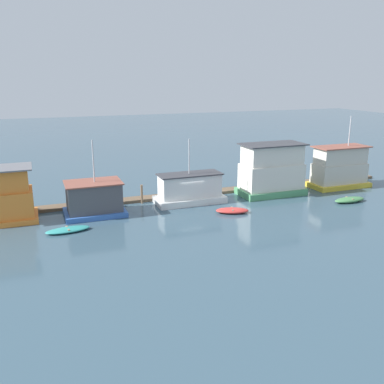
{
  "coord_description": "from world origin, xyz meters",
  "views": [
    {
      "loc": [
        -14.53,
        -39.48,
        12.7
      ],
      "look_at": [
        0.0,
        -1.0,
        1.4
      ],
      "focal_mm": 40.0,
      "sensor_mm": 36.0,
      "label": 1
    }
  ],
  "objects_px": {
    "houseboat_green": "(272,171)",
    "dinghy_green": "(350,200)",
    "houseboat_white": "(190,189)",
    "dinghy_teal": "(68,230)",
    "mooring_post_near_right": "(142,194)",
    "houseboat_yellow": "(339,168)",
    "dinghy_red": "(232,210)",
    "houseboat_blue": "(94,199)"
  },
  "relations": [
    {
      "from": "dinghy_red",
      "to": "mooring_post_near_right",
      "type": "distance_m",
      "value": 9.52
    },
    {
      "from": "houseboat_green",
      "to": "mooring_post_near_right",
      "type": "relative_size",
      "value": 3.62
    },
    {
      "from": "dinghy_green",
      "to": "dinghy_teal",
      "type": "bearing_deg",
      "value": 177.29
    },
    {
      "from": "houseboat_white",
      "to": "houseboat_green",
      "type": "distance_m",
      "value": 9.51
    },
    {
      "from": "houseboat_green",
      "to": "dinghy_green",
      "type": "relative_size",
      "value": 1.96
    },
    {
      "from": "houseboat_yellow",
      "to": "mooring_post_near_right",
      "type": "distance_m",
      "value": 23.34
    },
    {
      "from": "houseboat_white",
      "to": "dinghy_green",
      "type": "relative_size",
      "value": 1.97
    },
    {
      "from": "houseboat_blue",
      "to": "dinghy_red",
      "type": "xyz_separation_m",
      "value": [
        12.31,
        -4.08,
        -1.29
      ]
    },
    {
      "from": "houseboat_green",
      "to": "dinghy_teal",
      "type": "height_order",
      "value": "houseboat_green"
    },
    {
      "from": "dinghy_teal",
      "to": "mooring_post_near_right",
      "type": "relative_size",
      "value": 1.93
    },
    {
      "from": "houseboat_blue",
      "to": "houseboat_yellow",
      "type": "bearing_deg",
      "value": 1.04
    },
    {
      "from": "houseboat_white",
      "to": "houseboat_yellow",
      "type": "relative_size",
      "value": 0.87
    },
    {
      "from": "houseboat_blue",
      "to": "dinghy_green",
      "type": "relative_size",
      "value": 1.95
    },
    {
      "from": "houseboat_blue",
      "to": "dinghy_red",
      "type": "bearing_deg",
      "value": -18.33
    },
    {
      "from": "houseboat_green",
      "to": "mooring_post_near_right",
      "type": "height_order",
      "value": "houseboat_green"
    },
    {
      "from": "houseboat_white",
      "to": "houseboat_yellow",
      "type": "height_order",
      "value": "houseboat_yellow"
    },
    {
      "from": "houseboat_white",
      "to": "mooring_post_near_right",
      "type": "height_order",
      "value": "houseboat_white"
    },
    {
      "from": "dinghy_teal",
      "to": "dinghy_green",
      "type": "bearing_deg",
      "value": -2.71
    },
    {
      "from": "houseboat_white",
      "to": "dinghy_teal",
      "type": "relative_size",
      "value": 1.89
    },
    {
      "from": "houseboat_white",
      "to": "dinghy_green",
      "type": "height_order",
      "value": "houseboat_white"
    },
    {
      "from": "houseboat_blue",
      "to": "houseboat_green",
      "type": "height_order",
      "value": "houseboat_blue"
    },
    {
      "from": "houseboat_white",
      "to": "houseboat_yellow",
      "type": "bearing_deg",
      "value": -0.12
    },
    {
      "from": "houseboat_blue",
      "to": "dinghy_green",
      "type": "distance_m",
      "value": 25.76
    },
    {
      "from": "houseboat_white",
      "to": "houseboat_blue",
      "type": "bearing_deg",
      "value": -176.75
    },
    {
      "from": "dinghy_green",
      "to": "mooring_post_near_right",
      "type": "height_order",
      "value": "mooring_post_near_right"
    },
    {
      "from": "houseboat_yellow",
      "to": "dinghy_green",
      "type": "distance_m",
      "value": 6.74
    },
    {
      "from": "mooring_post_near_right",
      "to": "houseboat_yellow",
      "type": "bearing_deg",
      "value": -3.75
    },
    {
      "from": "houseboat_yellow",
      "to": "dinghy_green",
      "type": "bearing_deg",
      "value": -118.8
    },
    {
      "from": "mooring_post_near_right",
      "to": "houseboat_green",
      "type": "bearing_deg",
      "value": -6.65
    },
    {
      "from": "dinghy_red",
      "to": "mooring_post_near_right",
      "type": "bearing_deg",
      "value": 139.88
    },
    {
      "from": "dinghy_teal",
      "to": "houseboat_blue",
      "type": "bearing_deg",
      "value": 53.69
    },
    {
      "from": "mooring_post_near_right",
      "to": "dinghy_red",
      "type": "bearing_deg",
      "value": -40.12
    },
    {
      "from": "dinghy_green",
      "to": "mooring_post_near_right",
      "type": "relative_size",
      "value": 1.85
    },
    {
      "from": "houseboat_green",
      "to": "dinghy_red",
      "type": "bearing_deg",
      "value": -146.82
    },
    {
      "from": "houseboat_yellow",
      "to": "mooring_post_near_right",
      "type": "xyz_separation_m",
      "value": [
        -23.26,
        1.52,
        -1.24
      ]
    },
    {
      "from": "dinghy_teal",
      "to": "dinghy_green",
      "type": "distance_m",
      "value": 28.04
    },
    {
      "from": "houseboat_white",
      "to": "dinghy_green",
      "type": "distance_m",
      "value": 16.54
    },
    {
      "from": "houseboat_yellow",
      "to": "dinghy_red",
      "type": "relative_size",
      "value": 2.4
    },
    {
      "from": "houseboat_white",
      "to": "dinghy_red",
      "type": "xyz_separation_m",
      "value": [
        2.59,
        -4.63,
        -1.16
      ]
    },
    {
      "from": "houseboat_yellow",
      "to": "dinghy_teal",
      "type": "relative_size",
      "value": 2.18
    },
    {
      "from": "houseboat_yellow",
      "to": "houseboat_blue",
      "type": "bearing_deg",
      "value": -178.96
    },
    {
      "from": "houseboat_green",
      "to": "mooring_post_near_right",
      "type": "xyz_separation_m",
      "value": [
        -14.09,
        1.64,
        -1.66
      ]
    }
  ]
}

